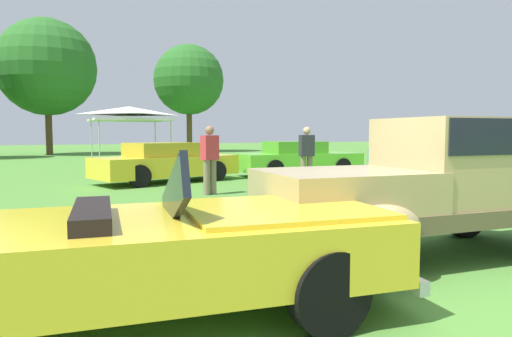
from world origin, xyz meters
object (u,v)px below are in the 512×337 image
at_px(feature_pickup_truck, 430,187).
at_px(canopy_tent_left_field, 129,113).
at_px(neighbor_convertible, 159,248).
at_px(show_car_yellow, 166,163).
at_px(show_car_lime, 298,159).
at_px(spectator_by_row, 210,158).
at_px(show_car_teal, 410,153).
at_px(spectator_between_cars, 307,154).

distance_m(feature_pickup_truck, canopy_tent_left_field, 17.41).
height_order(neighbor_convertible, canopy_tent_left_field, canopy_tent_left_field).
bearing_deg(show_car_yellow, show_car_lime, 0.95).
relative_size(feature_pickup_truck, neighbor_convertible, 0.99).
bearing_deg(spectator_by_row, show_car_teal, 24.42).
relative_size(show_car_lime, canopy_tent_left_field, 1.32).
bearing_deg(show_car_lime, show_car_teal, 14.44).
bearing_deg(feature_pickup_truck, spectator_by_row, 94.44).
xyz_separation_m(feature_pickup_truck, neighbor_convertible, (-3.43, -0.44, -0.28)).
bearing_deg(canopy_tent_left_field, show_car_yellow, -91.83).
height_order(neighbor_convertible, spectator_by_row, spectator_by_row).
xyz_separation_m(feature_pickup_truck, show_car_yellow, (-0.77, 9.89, -0.26)).
distance_m(neighbor_convertible, spectator_by_row, 7.60).
height_order(feature_pickup_truck, spectator_between_cars, feature_pickup_truck).
height_order(show_car_yellow, spectator_by_row, spectator_by_row).
height_order(neighbor_convertible, show_car_lime, neighbor_convertible).
height_order(show_car_teal, spectator_by_row, spectator_by_row).
xyz_separation_m(show_car_lime, canopy_tent_left_field, (-4.53, 7.36, 1.82)).
relative_size(neighbor_convertible, show_car_teal, 1.06).
bearing_deg(feature_pickup_truck, show_car_teal, 47.19).
relative_size(feature_pickup_truck, spectator_between_cars, 2.55).
bearing_deg(feature_pickup_truck, neighbor_convertible, -172.68).
distance_m(show_car_lime, canopy_tent_left_field, 8.84).
bearing_deg(neighbor_convertible, spectator_by_row, 67.35).
distance_m(neighbor_convertible, show_car_yellow, 10.67).
distance_m(show_car_yellow, spectator_by_row, 3.35).
xyz_separation_m(show_car_yellow, spectator_by_row, (0.26, -3.32, 0.31)).
distance_m(neighbor_convertible, show_car_teal, 18.79).
xyz_separation_m(feature_pickup_truck, spectator_between_cars, (2.61, 7.14, 0.05)).
xyz_separation_m(feature_pickup_truck, show_car_teal, (10.87, 11.74, -0.26)).
bearing_deg(feature_pickup_truck, spectator_between_cars, 69.93).
relative_size(neighbor_convertible, spectator_between_cars, 2.58).
relative_size(show_car_yellow, spectator_between_cars, 2.78).
relative_size(show_car_teal, canopy_tent_left_field, 1.23).
bearing_deg(show_car_lime, show_car_yellow, -179.05).
xyz_separation_m(spectator_between_cars, canopy_tent_left_field, (-3.14, 10.19, 1.51)).
relative_size(neighbor_convertible, canopy_tent_left_field, 1.30).
distance_m(spectator_by_row, canopy_tent_left_field, 10.87).
bearing_deg(neighbor_convertible, show_car_yellow, 75.53).
height_order(show_car_lime, spectator_by_row, spectator_by_row).
height_order(feature_pickup_truck, canopy_tent_left_field, canopy_tent_left_field).
xyz_separation_m(spectator_by_row, canopy_tent_left_field, (-0.02, 10.76, 1.51)).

